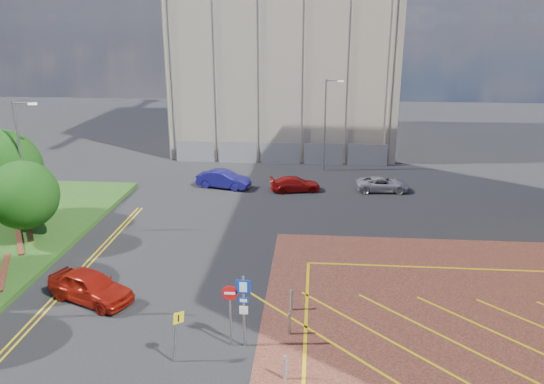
# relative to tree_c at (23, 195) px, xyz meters

# --- Properties ---
(ground) EXTENTS (140.00, 140.00, 0.00)m
(ground) POSITION_rel_tree_c_xyz_m (13.50, -10.00, -3.19)
(ground) COLOR black
(ground) RESTS_ON ground
(tree_c) EXTENTS (4.00, 4.00, 4.90)m
(tree_c) POSITION_rel_tree_c_xyz_m (0.00, 0.00, 0.00)
(tree_c) COLOR #3D2B1C
(tree_c) RESTS_ON grass_bed
(tree_d) EXTENTS (5.00, 5.00, 6.08)m
(tree_d) POSITION_rel_tree_c_xyz_m (-3.00, 3.00, 0.68)
(tree_d) COLOR #3D2B1C
(tree_d) RESTS_ON grass_bed
(lamp_left_far) EXTENTS (1.53, 0.16, 8.00)m
(lamp_left_far) POSITION_rel_tree_c_xyz_m (-0.92, 2.00, 1.47)
(lamp_left_far) COLOR #9EA0A8
(lamp_left_far) RESTS_ON grass_bed
(lamp_back) EXTENTS (1.53, 0.16, 8.00)m
(lamp_back) POSITION_rel_tree_c_xyz_m (17.58, 18.00, 1.17)
(lamp_back) COLOR #9EA0A8
(lamp_back) RESTS_ON ground
(sign_cluster) EXTENTS (1.17, 0.12, 3.20)m
(sign_cluster) POSITION_rel_tree_c_xyz_m (13.80, -9.02, -1.24)
(sign_cluster) COLOR #9EA0A8
(sign_cluster) RESTS_ON ground
(warning_sign) EXTENTS (0.57, 0.38, 2.25)m
(warning_sign) POSITION_rel_tree_c_xyz_m (11.53, -10.28, -1.76)
(warning_sign) COLOR #9EA0A8
(warning_sign) RESTS_ON ground
(bollard_row) EXTENTS (0.14, 11.14, 0.90)m
(bollard_row) POSITION_rel_tree_c_xyz_m (15.80, -11.67, -2.72)
(bollard_row) COLOR #9EA0A8
(bollard_row) RESTS_ON forecourt
(construction_building) EXTENTS (21.20, 19.20, 22.00)m
(construction_building) POSITION_rel_tree_c_xyz_m (13.50, 30.00, 7.81)
(construction_building) COLOR #A69988
(construction_building) RESTS_ON ground
(construction_fence) EXTENTS (21.60, 0.06, 2.00)m
(construction_fence) POSITION_rel_tree_c_xyz_m (14.50, 20.00, -2.19)
(construction_fence) COLOR gray
(construction_fence) RESTS_ON ground
(car_red_left) EXTENTS (4.75, 3.38, 1.50)m
(car_red_left) POSITION_rel_tree_c_xyz_m (6.19, -5.90, -2.44)
(car_red_left) COLOR #9E180D
(car_red_left) RESTS_ON ground
(car_blue_back) EXTENTS (4.46, 2.43, 1.40)m
(car_blue_back) POSITION_rel_tree_c_xyz_m (9.50, 12.26, -2.50)
(car_blue_back) COLOR navy
(car_blue_back) RESTS_ON ground
(car_red_back) EXTENTS (4.14, 2.33, 1.13)m
(car_red_back) POSITION_rel_tree_c_xyz_m (15.22, 11.86, -2.63)
(car_red_back) COLOR #AB110E
(car_red_back) RESTS_ON ground
(car_silver_back) EXTENTS (4.15, 2.06, 1.13)m
(car_silver_back) POSITION_rel_tree_c_xyz_m (22.02, 12.40, -2.63)
(car_silver_back) COLOR #BBBAC2
(car_silver_back) RESTS_ON ground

